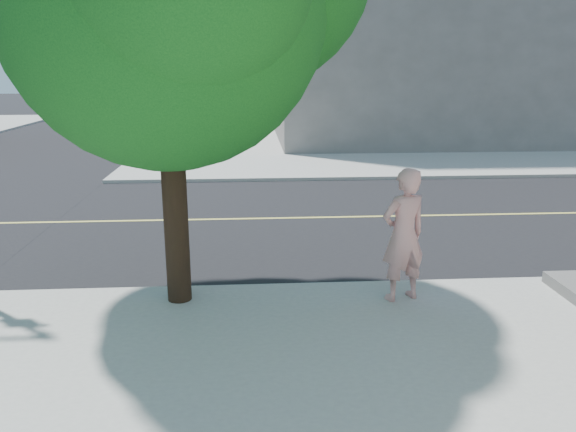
{
  "coord_description": "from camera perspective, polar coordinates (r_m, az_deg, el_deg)",
  "views": [
    {
      "loc": [
        3.61,
        -8.66,
        3.58
      ],
      "look_at": [
        4.19,
        -0.13,
        1.3
      ],
      "focal_mm": 35.27,
      "sensor_mm": 36.0,
      "label": 1
    }
  ],
  "objects": [
    {
      "name": "road_ew",
      "position": [
        14.11,
        -18.57,
        -0.54
      ],
      "size": [
        140.0,
        9.0,
        0.01
      ],
      "primitive_type": "cube",
      "color": "black",
      "rests_on": "ground"
    },
    {
      "name": "sidewalk_ne",
      "position": [
        31.94,
        14.33,
        8.14
      ],
      "size": [
        29.0,
        25.0,
        0.12
      ],
      "primitive_type": "cube",
      "color": "#AAA9A1",
      "rests_on": "ground"
    },
    {
      "name": "ground",
      "position": [
        10.04,
        -24.87,
        -7.41
      ],
      "size": [
        140.0,
        140.0,
        0.0
      ],
      "primitive_type": "plane",
      "color": "black",
      "rests_on": "ground"
    },
    {
      "name": "man_on_phone",
      "position": [
        8.6,
        11.57,
        -1.9
      ],
      "size": [
        0.86,
        0.71,
        2.03
      ],
      "primitive_type": "imported",
      "rotation": [
        0.0,
        0.0,
        3.49
      ],
      "color": "#E49D94",
      "rests_on": "sidewalk_se"
    }
  ]
}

